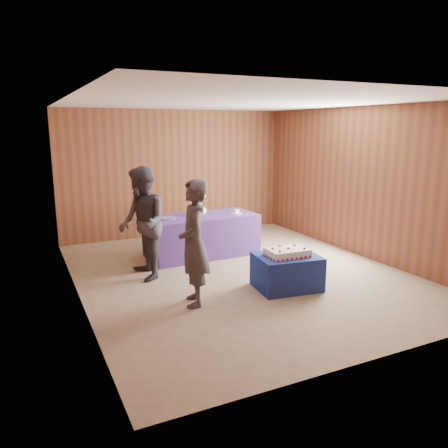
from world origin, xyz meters
TOP-DOWN VIEW (x-y plane):
  - ground at (0.00, 0.00)m, footprint 6.00×6.00m
  - room_shell at (0.00, 0.00)m, footprint 5.04×6.04m
  - cake_table at (0.32, -0.89)m, footprint 0.98×0.81m
  - serving_table at (-0.14, 1.22)m, footprint 2.03×0.97m
  - sheet_cake at (0.31, -0.91)m, footprint 0.64×0.46m
  - vase at (-0.15, 1.26)m, footprint 0.23×0.23m
  - flower_spray at (-0.15, 1.26)m, footprint 0.21×0.20m
  - platter at (-0.82, 1.24)m, footprint 0.44×0.44m
  - plate at (0.52, 1.13)m, footprint 0.24×0.24m
  - cake_slice at (0.52, 1.12)m, footprint 0.08×0.07m
  - knife at (0.55, 0.96)m, footprint 0.25×0.11m
  - guest_left at (-1.12, -0.85)m, footprint 0.55×0.70m
  - guest_right at (-1.46, 0.45)m, footprint 0.68×0.87m

SIDE VIEW (x-z plane):
  - ground at x=0.00m, z-range 0.00..0.00m
  - cake_table at x=0.32m, z-range 0.00..0.50m
  - serving_table at x=-0.14m, z-range 0.00..0.75m
  - sheet_cake at x=0.31m, z-range 0.48..0.63m
  - knife at x=0.55m, z-range 0.75..0.75m
  - plate at x=0.52m, z-range 0.75..0.76m
  - platter at x=-0.82m, z-range 0.75..0.77m
  - cake_slice at x=0.52m, z-range 0.75..0.84m
  - guest_left at x=-1.12m, z-range 0.00..1.69m
  - vase at x=-0.15m, z-range 0.75..0.98m
  - guest_right at x=-1.46m, z-range 0.00..1.76m
  - flower_spray at x=-0.15m, z-range 1.03..1.20m
  - room_shell at x=0.00m, z-range 0.44..3.16m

